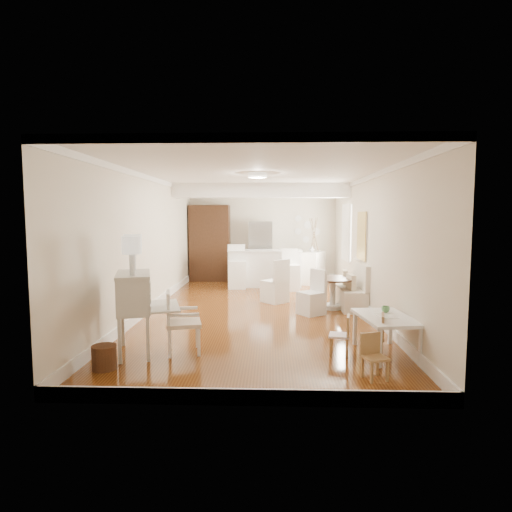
# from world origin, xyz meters

# --- Properties ---
(room) EXTENTS (9.00, 9.04, 2.82)m
(room) POSITION_xyz_m (0.04, 0.32, 1.98)
(room) COLOR brown
(room) RESTS_ON ground
(secretary_bureau) EXTENTS (1.15, 1.16, 1.18)m
(secretary_bureau) POSITION_xyz_m (-1.70, -2.83, 0.59)
(secretary_bureau) COLOR beige
(secretary_bureau) RESTS_ON ground
(gustavian_armchair) EXTENTS (0.62, 0.62, 0.90)m
(gustavian_armchair) POSITION_xyz_m (-1.00, -2.78, 0.45)
(gustavian_armchair) COLOR white
(gustavian_armchair) RESTS_ON ground
(wicker_basket) EXTENTS (0.39, 0.39, 0.31)m
(wicker_basket) POSITION_xyz_m (-1.89, -3.49, 0.16)
(wicker_basket) COLOR #4A2A17
(wicker_basket) RESTS_ON ground
(kids_table) EXTENTS (0.81, 1.20, 0.56)m
(kids_table) POSITION_xyz_m (1.90, -2.77, 0.28)
(kids_table) COLOR white
(kids_table) RESTS_ON ground
(kids_chair_a) EXTENTS (0.39, 0.39, 0.66)m
(kids_chair_a) POSITION_xyz_m (1.65, -3.01, 0.33)
(kids_chair_a) COLOR #996E45
(kids_chair_a) RESTS_ON ground
(kids_chair_b) EXTENTS (0.33, 0.33, 0.58)m
(kids_chair_b) POSITION_xyz_m (1.24, -2.79, 0.29)
(kids_chair_b) COLOR #A47B4A
(kids_chair_b) RESTS_ON ground
(kids_chair_c) EXTENTS (0.34, 0.34, 0.56)m
(kids_chair_c) POSITION_xyz_m (1.53, -3.72, 0.28)
(kids_chair_c) COLOR #A47A4A
(kids_chair_c) RESTS_ON ground
(banquette) EXTENTS (0.52, 1.60, 0.98)m
(banquette) POSITION_xyz_m (1.99, 0.50, 0.49)
(banquette) COLOR silver
(banquette) RESTS_ON ground
(dining_table) EXTENTS (1.29, 1.29, 0.66)m
(dining_table) POSITION_xyz_m (1.58, 0.27, 0.33)
(dining_table) COLOR #402414
(dining_table) RESTS_ON ground
(slip_chair_near) EXTENTS (0.61, 0.61, 0.90)m
(slip_chair_near) POSITION_xyz_m (1.08, -0.29, 0.45)
(slip_chair_near) COLOR white
(slip_chair_near) RESTS_ON ground
(slip_chair_far) EXTENTS (0.68, 0.68, 1.00)m
(slip_chair_far) POSITION_xyz_m (0.35, 0.91, 0.50)
(slip_chair_far) COLOR white
(slip_chair_far) RESTS_ON ground
(breakfast_counter) EXTENTS (2.05, 0.65, 1.03)m
(breakfast_counter) POSITION_xyz_m (0.10, 3.10, 0.52)
(breakfast_counter) COLOR white
(breakfast_counter) RESTS_ON ground
(bar_stool_left) EXTENTS (0.53, 0.53, 1.19)m
(bar_stool_left) POSITION_xyz_m (-0.67, 2.76, 0.60)
(bar_stool_left) COLOR white
(bar_stool_left) RESTS_ON ground
(bar_stool_right) EXTENTS (0.49, 0.49, 1.10)m
(bar_stool_right) POSITION_xyz_m (0.78, 2.45, 0.55)
(bar_stool_right) COLOR white
(bar_stool_right) RESTS_ON ground
(pantry_cabinet) EXTENTS (1.20, 0.60, 2.30)m
(pantry_cabinet) POSITION_xyz_m (-1.60, 4.18, 1.15)
(pantry_cabinet) COLOR #381E11
(pantry_cabinet) RESTS_ON ground
(fridge) EXTENTS (0.75, 0.65, 1.80)m
(fridge) POSITION_xyz_m (0.30, 4.15, 0.90)
(fridge) COLOR silver
(fridge) RESTS_ON ground
(sideboard) EXTENTS (0.77, 1.07, 0.93)m
(sideboard) POSITION_xyz_m (1.51, 3.65, 0.47)
(sideboard) COLOR white
(sideboard) RESTS_ON ground
(pencil_cup) EXTENTS (0.15, 0.15, 0.09)m
(pencil_cup) POSITION_xyz_m (1.96, -2.54, 0.61)
(pencil_cup) COLOR #61A662
(pencil_cup) RESTS_ON kids_table
(branch_vase) EXTENTS (0.19, 0.19, 0.17)m
(branch_vase) POSITION_xyz_m (1.46, 3.68, 1.02)
(branch_vase) COLOR silver
(branch_vase) RESTS_ON sideboard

